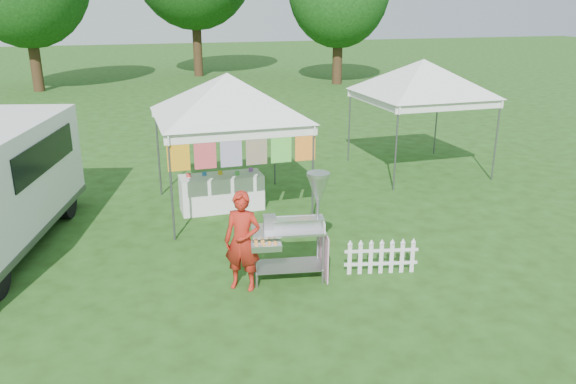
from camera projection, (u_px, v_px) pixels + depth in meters
name	position (u px, v px, depth m)	size (l,w,h in m)	color
ground	(274.00, 277.00, 9.45)	(120.00, 120.00, 0.00)	#223F12
canopy_main	(227.00, 73.00, 11.66)	(4.24, 4.24, 3.45)	#59595E
canopy_right	(424.00, 59.00, 14.57)	(4.24, 4.24, 3.45)	#59595E
donut_cart	(300.00, 219.00, 9.05)	(1.42, 0.88, 1.82)	gray
vendor	(242.00, 241.00, 8.83)	(0.59, 0.39, 1.63)	#A52014
picket_fence	(381.00, 258.00, 9.48)	(1.23, 0.30, 0.56)	white
display_table	(222.00, 192.00, 12.44)	(1.80, 0.70, 0.79)	white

